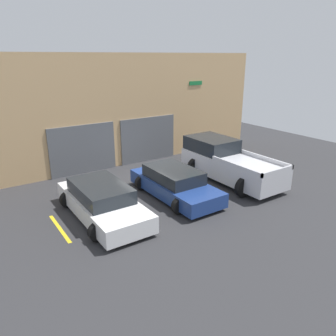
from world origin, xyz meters
The scene contains 9 objects.
ground_plane centered at (0.00, 0.00, 0.00)m, with size 28.00×28.00×0.00m, color #2D2D30.
shophouse_building centered at (0.00, 3.29, 2.80)m, with size 17.64×0.68×5.67m.
pickup_truck centered at (3.17, -1.60, 0.84)m, with size 2.52×5.14×1.78m.
sedan_white centered at (-3.17, -1.86, 0.58)m, with size 2.21×4.70×1.23m.
sedan_side centered at (0.00, -1.86, 0.57)m, with size 2.16×4.46×1.19m.
parking_stripe_far_left centered at (-4.76, -1.89, 0.00)m, with size 0.12×2.20×0.01m, color gold.
parking_stripe_left centered at (-1.59, -1.89, 0.00)m, with size 0.12×2.20×0.01m, color gold.
parking_stripe_centre centered at (1.59, -1.89, 0.00)m, with size 0.12×2.20×0.01m, color gold.
parking_stripe_right centered at (4.76, -1.89, 0.00)m, with size 0.12×2.20×0.01m, color gold.
Camera 1 is at (-7.20, -12.04, 5.54)m, focal length 35.00 mm.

